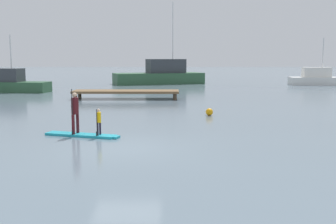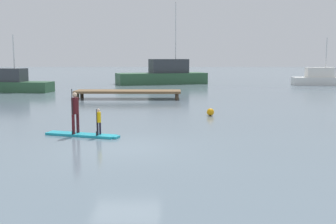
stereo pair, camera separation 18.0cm
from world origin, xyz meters
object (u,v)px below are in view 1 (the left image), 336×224
paddler_child_solo (99,120)px  fishing_boat_white_large (161,75)px  fishing_boat_green_midground (11,83)px  mooring_buoy_mid (209,112)px  paddleboard_near (82,135)px  motor_boat_small_navy (320,79)px  paddler_adult (75,110)px

paddler_child_solo → fishing_boat_white_large: fishing_boat_white_large is taller
fishing_boat_white_large → fishing_boat_green_midground: fishing_boat_white_large is taller
mooring_buoy_mid → paddler_child_solo: bearing=-129.5°
paddleboard_near → motor_boat_small_navy: (21.26, 31.12, 0.69)m
paddler_adult → fishing_boat_green_midground: size_ratio=0.27×
paddler_adult → paddleboard_near: bearing=-15.5°
mooring_buoy_mid → fishing_boat_green_midground: bearing=138.5°
paddler_adult → paddler_child_solo: paddler_adult is taller
paddler_child_solo → motor_boat_small_navy: 37.47m
paddleboard_near → mooring_buoy_mid: size_ratio=7.87×
paddler_child_solo → mooring_buoy_mid: (5.14, 6.24, -0.50)m
paddler_adult → motor_boat_small_navy: 37.79m
paddler_child_solo → motor_boat_small_navy: (20.52, 31.35, 0.03)m
paddleboard_near → paddler_child_solo: 1.02m
paddler_adult → mooring_buoy_mid: 8.61m
paddler_child_solo → fishing_boat_green_midground: size_ratio=0.16×
paddleboard_near → paddler_adult: 1.09m
motor_boat_small_navy → mooring_buoy_mid: (-15.37, -25.11, -0.53)m
paddler_adult → fishing_boat_green_midground: bearing=117.6°
fishing_boat_white_large → fishing_boat_green_midground: bearing=-140.0°
paddleboard_near → mooring_buoy_mid: (5.88, 6.01, 0.16)m
paddler_adult → paddler_child_solo: bearing=-16.9°
paddleboard_near → fishing_boat_white_large: (2.43, 32.93, 1.04)m
paddler_adult → motor_boat_small_navy: (21.55, 31.04, -0.35)m
paddleboard_near → fishing_boat_white_large: size_ratio=0.29×
fishing_boat_green_midground → motor_boat_small_navy: 34.10m
fishing_boat_white_large → motor_boat_small_navy: (18.83, -1.81, -0.34)m
paddleboard_near → paddler_adult: (-0.30, 0.08, 1.04)m
paddler_adult → fishing_boat_green_midground: 23.96m
paddler_child_solo → fishing_boat_white_large: bearing=87.1°
paddleboard_near → fishing_boat_green_midground: (-11.40, 21.31, 0.80)m
mooring_buoy_mid → motor_boat_small_navy: bearing=58.5°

